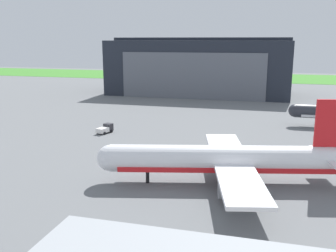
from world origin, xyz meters
name	(u,v)px	position (x,y,z in m)	size (l,w,h in m)	color
ground_plane	(124,182)	(0.00, 0.00, 0.00)	(440.00, 440.00, 0.00)	slate
grass_field_strip	(232,77)	(0.00, 179.42, 0.04)	(440.00, 56.00, 0.08)	#40852E
maintenance_hangar	(199,67)	(-6.53, 103.46, 11.06)	(72.50, 31.84, 23.05)	#232833
airliner_near_right	(226,160)	(15.94, 3.38, 3.87)	(39.57, 34.13, 13.52)	silver
ops_van	(105,129)	(-16.19, 29.35, 1.02)	(3.22, 4.80, 2.11)	#2D2D33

